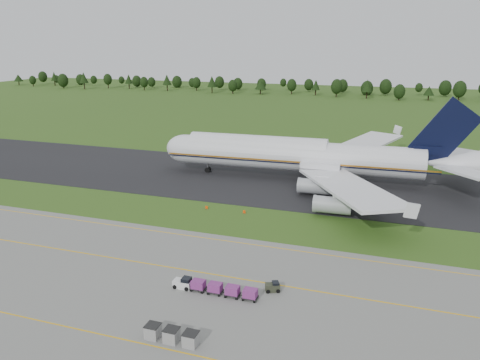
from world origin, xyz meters
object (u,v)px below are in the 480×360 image
(aircraft, at_px, (303,155))
(edge_markers, at_px, (225,210))
(baggage_train, at_px, (213,288))
(utility_cart, at_px, (273,288))
(uld_row, at_px, (172,335))

(aircraft, height_order, edge_markers, aircraft)
(aircraft, height_order, baggage_train, aircraft)
(utility_cart, xyz_separation_m, edge_markers, (-17.31, 27.89, -0.31))
(baggage_train, height_order, uld_row, uld_row)
(baggage_train, relative_size, uld_row, 1.89)
(utility_cart, distance_m, uld_row, 16.74)
(baggage_train, bearing_deg, uld_row, -92.61)
(utility_cart, distance_m, edge_markers, 32.83)
(aircraft, relative_size, utility_cart, 33.99)
(aircraft, height_order, utility_cart, aircraft)
(baggage_train, distance_m, uld_row, 11.57)
(baggage_train, height_order, edge_markers, baggage_train)
(aircraft, distance_m, baggage_train, 58.70)
(uld_row, height_order, edge_markers, uld_row)
(baggage_train, distance_m, utility_cart, 8.17)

